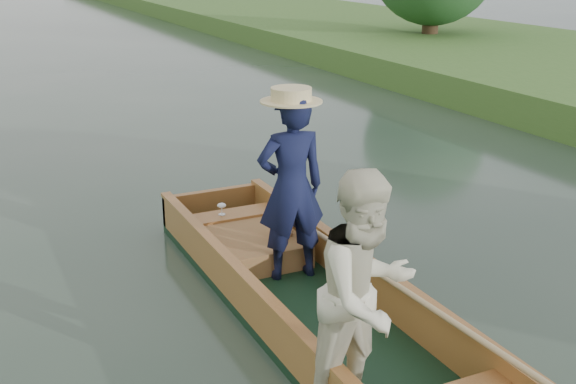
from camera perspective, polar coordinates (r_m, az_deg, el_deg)
name	(u,v)px	position (r m, az deg, el deg)	size (l,w,h in m)	color
ground	(321,327)	(5.84, 2.59, -10.60)	(120.00, 120.00, 0.00)	#283D30
punt	(320,271)	(5.45, 2.53, -6.24)	(1.32, 5.37, 1.75)	black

